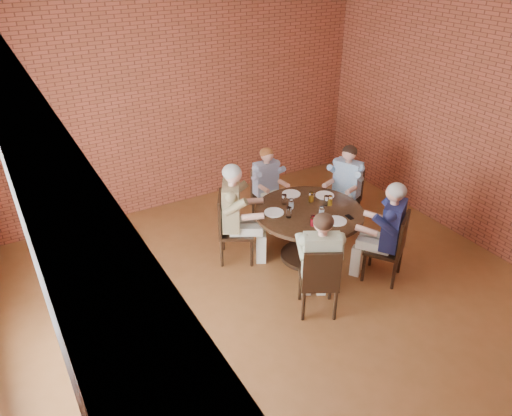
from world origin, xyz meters
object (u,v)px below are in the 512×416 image
smartphone (349,217)px  dining_table (308,225)px  diner_d (320,263)px  diner_b (268,188)px  chair_c (229,225)px  diner_e (387,232)px  diner_a (345,187)px  chair_d (320,279)px  chair_b (265,193)px  chair_e (392,245)px  diner_c (236,214)px  chair_a (347,194)px

smartphone → dining_table: bearing=135.8°
diner_d → diner_b: bearing=-75.8°
dining_table → chair_c: bearing=150.6°
dining_table → diner_e: bearing=-55.3°
smartphone → diner_d: bearing=-142.7°
diner_a → chair_d: 2.15m
diner_a → smartphone: (-0.63, -0.86, 0.10)m
chair_b → diner_d: size_ratio=0.66×
diner_e → chair_e: bearing=90.0°
diner_a → chair_c: size_ratio=1.33×
diner_c → chair_c: bearing=90.0°
diner_c → diner_d: size_ratio=1.05×
chair_a → chair_c: size_ratio=0.94×
chair_b → chair_e: size_ratio=0.92×
chair_a → chair_d: chair_d is taller
chair_a → diner_e: 1.43m
smartphone → chair_e: bearing=-55.7°
chair_b → chair_e: (0.64, -2.08, 0.03)m
diner_b → chair_d: diner_b is taller
diner_c → chair_e: (1.49, -1.40, -0.19)m
diner_b → diner_a: bearing=-32.5°
diner_a → dining_table: bearing=-90.0°
dining_table → chair_a: chair_a is taller
dining_table → chair_e: size_ratio=1.51×
diner_a → diner_e: size_ratio=0.95×
chair_a → chair_b: bearing=-147.3°
diner_d → diner_e: diner_e is taller
diner_e → smartphone: diner_e is taller
chair_b → diner_b: (-0.00, -0.07, 0.13)m
diner_c → chair_d: diner_c is taller
chair_b → chair_d: bearing=-104.4°
diner_c → chair_d: bearing=-140.2°
diner_a → diner_d: bearing=-71.7°
chair_d → smartphone: (0.92, 0.63, 0.24)m
chair_d → smartphone: bearing=-116.8°
diner_a → diner_c: diner_c is taller
diner_b → smartphone: 1.53m
chair_a → diner_a: diner_a is taller
chair_c → diner_d: diner_d is taller
smartphone → chair_b: bearing=107.5°
diner_a → chair_d: size_ratio=1.38×
chair_b → chair_d: chair_d is taller
dining_table → diner_a: diner_a is taller
chair_a → chair_b: (-1.05, 0.66, -0.02)m
diner_a → diner_b: diner_a is taller
dining_table → chair_e: (0.64, -0.93, -0.01)m
chair_a → diner_e: (-0.46, -1.34, 0.19)m
diner_b → diner_e: size_ratio=0.90×
diner_a → diner_e: bearing=-41.6°
diner_e → smartphone: size_ratio=11.15×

